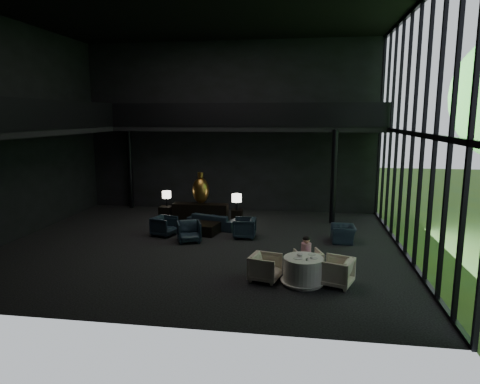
# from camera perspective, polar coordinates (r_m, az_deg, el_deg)

# --- Properties ---
(floor) EXTENTS (14.00, 12.00, 0.02)m
(floor) POSITION_cam_1_polar(r_m,az_deg,el_deg) (15.46, -5.12, -7.06)
(floor) COLOR black
(floor) RESTS_ON ground
(ceiling) EXTENTS (14.00, 12.00, 0.02)m
(ceiling) POSITION_cam_1_polar(r_m,az_deg,el_deg) (15.16, -5.64, 23.21)
(ceiling) COLOR black
(ceiling) RESTS_ON ground
(wall_back) EXTENTS (14.00, 0.04, 8.00)m
(wall_back) POSITION_cam_1_polar(r_m,az_deg,el_deg) (20.65, -1.33, 8.59)
(wall_back) COLOR black
(wall_back) RESTS_ON ground
(wall_front) EXTENTS (14.00, 0.04, 8.00)m
(wall_front) POSITION_cam_1_polar(r_m,az_deg,el_deg) (9.08, -14.54, 6.27)
(wall_front) COLOR black
(wall_front) RESTS_ON ground
(wall_left) EXTENTS (0.04, 12.00, 8.00)m
(wall_left) POSITION_cam_1_polar(r_m,az_deg,el_deg) (17.81, -27.99, 7.17)
(wall_left) COLOR black
(wall_left) RESTS_ON ground
(curtain_wall) EXTENTS (0.20, 12.00, 8.00)m
(curtain_wall) POSITION_cam_1_polar(r_m,az_deg,el_deg) (14.74, 22.10, 7.23)
(curtain_wall) COLOR black
(curtain_wall) RESTS_ON ground
(mezzanine_left) EXTENTS (2.00, 12.00, 0.25)m
(mezzanine_left) POSITION_cam_1_polar(r_m,az_deg,el_deg) (17.23, -25.29, 7.32)
(mezzanine_left) COLOR black
(mezzanine_left) RESTS_ON wall_left
(mezzanine_back) EXTENTS (12.00, 2.00, 0.25)m
(mezzanine_back) POSITION_cam_1_polar(r_m,az_deg,el_deg) (19.51, 1.09, 8.50)
(mezzanine_back) COLOR black
(mezzanine_back) RESTS_ON wall_back
(railing_left) EXTENTS (0.06, 12.00, 1.00)m
(railing_left) POSITION_cam_1_polar(r_m,az_deg,el_deg) (16.69, -22.55, 9.52)
(railing_left) COLOR black
(railing_left) RESTS_ON mezzanine_left
(railing_back) EXTENTS (12.00, 0.06, 1.00)m
(railing_back) POSITION_cam_1_polar(r_m,az_deg,el_deg) (18.51, 0.68, 10.26)
(railing_back) COLOR black
(railing_back) RESTS_ON mezzanine_back
(column_nw) EXTENTS (0.24, 0.24, 4.00)m
(column_nw) POSITION_cam_1_polar(r_m,az_deg,el_deg) (21.93, -14.44, 3.12)
(column_nw) COLOR black
(column_nw) RESTS_ON floor
(column_ne) EXTENTS (0.24, 0.24, 4.00)m
(column_ne) POSITION_cam_1_polar(r_m,az_deg,el_deg) (18.56, 12.37, 1.97)
(column_ne) COLOR black
(column_ne) RESTS_ON floor
(console) EXTENTS (2.43, 0.55, 0.77)m
(console) POSITION_cam_1_polar(r_m,az_deg,el_deg) (18.83, -5.31, -2.71)
(console) COLOR black
(console) RESTS_ON floor
(bronze_urn) EXTENTS (0.73, 0.73, 1.36)m
(bronze_urn) POSITION_cam_1_polar(r_m,az_deg,el_deg) (18.76, -5.26, 0.26)
(bronze_urn) COLOR olive
(bronze_urn) RESTS_ON console
(side_table_left) EXTENTS (0.53, 0.53, 0.59)m
(side_table_left) POSITION_cam_1_polar(r_m,az_deg,el_deg) (19.37, -9.85, -2.74)
(side_table_left) COLOR black
(side_table_left) RESTS_ON floor
(table_lamp_left) EXTENTS (0.39, 0.39, 0.66)m
(table_lamp_left) POSITION_cam_1_polar(r_m,az_deg,el_deg) (19.37, -9.76, -0.42)
(table_lamp_left) COLOR black
(table_lamp_left) RESTS_ON side_table_left
(side_table_right) EXTENTS (0.47, 0.47, 0.52)m
(side_table_right) POSITION_cam_1_polar(r_m,az_deg,el_deg) (18.76, -0.38, -3.12)
(side_table_right) COLOR black
(side_table_right) RESTS_ON floor
(table_lamp_right) EXTENTS (0.43, 0.43, 0.71)m
(table_lamp_right) POSITION_cam_1_polar(r_m,az_deg,el_deg) (18.47, -0.45, -0.89)
(table_lamp_right) COLOR black
(table_lamp_right) RESTS_ON side_table_right
(sofa) EXTENTS (2.17, 1.20, 0.81)m
(sofa) POSITION_cam_1_polar(r_m,az_deg,el_deg) (17.61, -3.59, -3.52)
(sofa) COLOR #1F2B33
(sofa) RESTS_ON floor
(lounge_armchair_west) EXTENTS (0.99, 1.02, 0.86)m
(lounge_armchair_west) POSITION_cam_1_polar(r_m,az_deg,el_deg) (16.74, -10.08, -4.31)
(lounge_armchair_west) COLOR black
(lounge_armchair_west) RESTS_ON floor
(lounge_armchair_east) EXTENTS (0.84, 0.89, 0.90)m
(lounge_armchair_east) POSITION_cam_1_polar(r_m,az_deg,el_deg) (16.18, 0.59, -4.58)
(lounge_armchair_east) COLOR #1C2932
(lounge_armchair_east) RESTS_ON floor
(lounge_armchair_south) EXTENTS (1.13, 1.10, 0.92)m
(lounge_armchair_south) POSITION_cam_1_polar(r_m,az_deg,el_deg) (15.78, -6.81, -5.00)
(lounge_armchair_south) COLOR black
(lounge_armchair_south) RESTS_ON floor
(window_armchair) EXTENTS (0.57, 0.85, 0.73)m
(window_armchair) POSITION_cam_1_polar(r_m,az_deg,el_deg) (16.11, 13.60, -5.25)
(window_armchair) COLOR #233A47
(window_armchair) RESTS_ON floor
(coffee_table) EXTENTS (1.11, 1.11, 0.42)m
(coffee_table) POSITION_cam_1_polar(r_m,az_deg,el_deg) (16.81, -4.63, -4.89)
(coffee_table) COLOR black
(coffee_table) RESTS_ON floor
(dining_table) EXTENTS (1.23, 1.23, 0.75)m
(dining_table) POSITION_cam_1_polar(r_m,az_deg,el_deg) (12.05, 8.41, -10.55)
(dining_table) COLOR white
(dining_table) RESTS_ON floor
(dining_chair_north) EXTENTS (0.86, 0.83, 0.71)m
(dining_chair_north) POSITION_cam_1_polar(r_m,az_deg,el_deg) (12.87, 9.11, -9.07)
(dining_chair_north) COLOR beige
(dining_chair_north) RESTS_ON floor
(dining_chair_east) EXTENTS (1.10, 1.14, 0.93)m
(dining_chair_east) POSITION_cam_1_polar(r_m,az_deg,el_deg) (12.06, 12.73, -9.98)
(dining_chair_east) COLOR #F1DCC5
(dining_chair_east) RESTS_ON floor
(dining_chair_west) EXTENTS (0.95, 0.99, 0.86)m
(dining_chair_west) POSITION_cam_1_polar(r_m,az_deg,el_deg) (12.15, 3.38, -9.77)
(dining_chair_west) COLOR beige
(dining_chair_west) RESTS_ON floor
(child) EXTENTS (0.29, 0.29, 0.63)m
(child) POSITION_cam_1_polar(r_m,az_deg,el_deg) (12.83, 8.82, -7.20)
(child) COLOR pink
(child) RESTS_ON dining_chair_north
(plate_a) EXTENTS (0.28, 0.28, 0.02)m
(plate_a) POSITION_cam_1_polar(r_m,az_deg,el_deg) (11.80, 7.74, -8.75)
(plate_a) COLOR white
(plate_a) RESTS_ON dining_table
(plate_b) EXTENTS (0.28, 0.28, 0.01)m
(plate_b) POSITION_cam_1_polar(r_m,az_deg,el_deg) (12.18, 9.55, -8.21)
(plate_b) COLOR white
(plate_b) RESTS_ON dining_table
(saucer) EXTENTS (0.19, 0.19, 0.01)m
(saucer) POSITION_cam_1_polar(r_m,az_deg,el_deg) (11.87, 9.95, -8.71)
(saucer) COLOR white
(saucer) RESTS_ON dining_table
(coffee_cup) EXTENTS (0.08, 0.08, 0.06)m
(coffee_cup) POSITION_cam_1_polar(r_m,az_deg,el_deg) (11.83, 9.49, -8.59)
(coffee_cup) COLOR white
(coffee_cup) RESTS_ON saucer
(cereal_bowl) EXTENTS (0.17, 0.17, 0.08)m
(cereal_bowl) POSITION_cam_1_polar(r_m,az_deg,el_deg) (12.01, 7.97, -8.25)
(cereal_bowl) COLOR white
(cereal_bowl) RESTS_ON dining_table
(cream_pot) EXTENTS (0.07, 0.07, 0.07)m
(cream_pot) POSITION_cam_1_polar(r_m,az_deg,el_deg) (11.66, 8.88, -8.88)
(cream_pot) COLOR #99999E
(cream_pot) RESTS_ON dining_table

